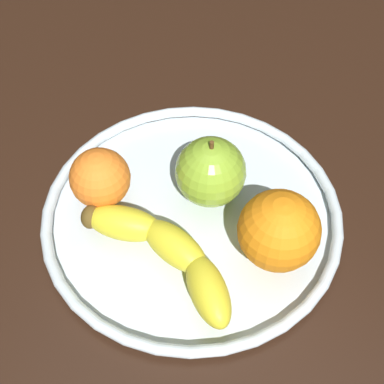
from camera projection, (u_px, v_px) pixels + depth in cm
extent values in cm
cube|color=black|center=(192.00, 229.00, 61.62)|extent=(123.40, 123.40, 4.00)
cylinder|color=silver|center=(192.00, 217.00, 59.80)|extent=(30.74, 30.74, 0.60)
torus|color=silver|center=(192.00, 213.00, 59.09)|extent=(32.02, 32.02, 1.20)
ellipsoid|color=yellow|center=(208.00, 291.00, 50.82)|extent=(7.80, 8.12, 3.49)
ellipsoid|color=yellow|center=(175.00, 246.00, 53.76)|extent=(8.50, 5.83, 3.49)
ellipsoid|color=yellow|center=(124.00, 223.00, 55.40)|extent=(8.27, 4.78, 3.49)
ellipsoid|color=brown|center=(91.00, 217.00, 55.89)|extent=(2.39, 2.75, 2.44)
sphere|color=#89B32F|center=(211.00, 172.00, 56.96)|extent=(7.40, 7.40, 7.40)
cylinder|color=#593819|center=(212.00, 146.00, 53.87)|extent=(0.44, 0.44, 1.20)
sphere|color=orange|center=(100.00, 178.00, 57.13)|extent=(6.36, 6.36, 6.36)
sphere|color=orange|center=(279.00, 230.00, 52.19)|extent=(7.97, 7.97, 7.97)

